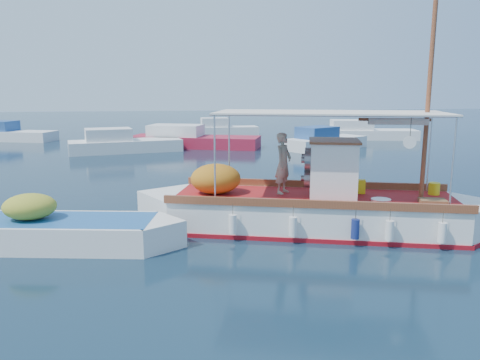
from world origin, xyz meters
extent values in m
plane|color=black|center=(0.00, 0.00, 0.00)|extent=(160.00, 160.00, 0.00)
cube|color=white|center=(0.64, -0.17, 0.38)|extent=(8.66, 5.02, 1.21)
cube|color=white|center=(-3.29, 1.03, 0.38)|extent=(2.62, 2.62, 1.21)
cube|color=white|center=(4.57, -1.36, 0.38)|extent=(2.62, 2.62, 1.21)
cube|color=maroon|center=(0.64, -0.17, 0.02)|extent=(8.79, 5.13, 0.20)
cube|color=maroon|center=(0.64, -0.17, 0.96)|extent=(8.59, 4.81, 0.07)
cube|color=brown|center=(1.05, 1.15, 1.10)|extent=(8.00, 2.53, 0.22)
cube|color=brown|center=(0.24, -1.49, 1.10)|extent=(8.00, 2.53, 0.22)
cube|color=white|center=(1.17, -0.33, 1.81)|extent=(1.67, 1.75, 1.64)
cube|color=brown|center=(1.17, -0.33, 2.66)|extent=(1.81, 1.88, 0.07)
cylinder|color=slate|center=(0.38, -0.45, 2.14)|extent=(0.39, 0.59, 0.55)
cylinder|color=slate|center=(0.59, 0.22, 2.14)|extent=(0.39, 0.59, 0.55)
cylinder|color=slate|center=(0.49, -0.12, 1.53)|extent=(0.39, 0.59, 0.55)
cylinder|color=brown|center=(3.58, -1.06, 3.72)|extent=(0.16, 0.16, 5.48)
cylinder|color=brown|center=(2.74, -0.81, 3.29)|extent=(1.91, 0.66, 0.09)
cylinder|color=silver|center=(-1.62, 1.79, 2.22)|extent=(0.06, 0.06, 2.46)
cylinder|color=silver|center=(-2.33, -0.52, 2.22)|extent=(0.06, 0.06, 2.46)
cylinder|color=silver|center=(4.35, -0.04, 2.22)|extent=(0.06, 0.06, 2.46)
cylinder|color=silver|center=(3.64, -2.34, 2.22)|extent=(0.06, 0.06, 2.46)
cube|color=silver|center=(1.01, -0.28, 3.47)|extent=(6.95, 4.40, 0.04)
ellipsoid|color=#B8721A|center=(-2.19, 0.70, 1.45)|extent=(1.85, 1.69, 0.92)
cube|color=yellow|center=(2.18, -0.01, 1.21)|extent=(0.32, 0.27, 0.44)
cylinder|color=yellow|center=(4.33, -0.49, 1.17)|extent=(0.41, 0.41, 0.37)
cube|color=brown|center=(3.66, -1.54, 1.05)|extent=(0.82, 0.68, 0.13)
cylinder|color=#B2B2B2|center=(2.25, -1.29, 1.05)|extent=(0.68, 0.68, 0.13)
cylinder|color=white|center=(2.61, -1.97, 2.77)|extent=(0.32, 0.13, 0.33)
cylinder|color=white|center=(-1.90, -0.99, 0.49)|extent=(0.27, 0.27, 0.53)
cylinder|color=navy|center=(1.24, -1.95, 0.49)|extent=(0.27, 0.27, 0.53)
cylinder|color=white|center=(3.34, -2.59, 0.49)|extent=(0.27, 0.27, 0.53)
imported|color=#9F9984|center=(-0.15, 0.41, 1.92)|extent=(0.77, 0.80, 1.85)
cube|color=white|center=(-6.44, -0.68, 0.26)|extent=(5.07, 2.75, 0.94)
cube|color=white|center=(-4.09, -1.13, 0.26)|extent=(1.84, 1.84, 0.94)
cube|color=#205694|center=(-6.44, -0.68, 0.71)|extent=(5.03, 2.54, 0.05)
ellipsoid|color=#A3A32E|center=(-7.27, -0.52, 1.08)|extent=(1.57, 1.37, 0.69)
cube|color=silver|center=(-6.39, 18.71, 0.30)|extent=(7.61, 3.86, 1.00)
cube|color=silver|center=(-7.46, 18.49, 1.20)|extent=(3.27, 2.60, 0.80)
cube|color=maroon|center=(-1.68, 20.62, 0.30)|extent=(9.72, 5.75, 1.00)
cube|color=silver|center=(-3.00, 21.08, 1.20)|extent=(4.31, 3.49, 0.80)
cube|color=silver|center=(7.42, 18.27, 0.30)|extent=(6.62, 5.03, 1.00)
cube|color=#284E87|center=(6.59, 17.80, 1.20)|extent=(3.13, 2.88, 0.80)
cube|color=silver|center=(12.91, 24.04, 0.30)|extent=(8.60, 4.19, 1.00)
cube|color=silver|center=(11.70, 24.29, 1.20)|extent=(3.67, 2.82, 0.80)
cube|color=silver|center=(-16.35, 27.29, 0.30)|extent=(7.76, 4.57, 1.00)
cube|color=silver|center=(1.53, 29.05, 0.30)|extent=(6.03, 2.10, 1.00)
cube|color=silver|center=(0.63, 29.03, 1.20)|extent=(2.43, 1.74, 0.80)
camera|label=1|loc=(-3.59, -13.24, 4.13)|focal=35.00mm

